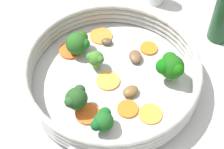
{
  "coord_description": "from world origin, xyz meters",
  "views": [
    {
      "loc": [
        0.09,
        -0.4,
        0.56
      ],
      "look_at": [
        0.0,
        0.0,
        0.03
      ],
      "focal_mm": 60.0,
      "sensor_mm": 36.0,
      "label": 1
    }
  ],
  "objects": [
    {
      "name": "mushroom_piece_1",
      "position": [
        -0.03,
        0.09,
        0.02
      ],
      "size": [
        0.02,
        0.02,
        0.01
      ],
      "primitive_type": "ellipsoid",
      "rotation": [
        0.0,
        0.0,
        3.3
      ],
      "color": "brown",
      "rests_on": "skillet"
    },
    {
      "name": "broccoli_floret_4",
      "position": [
        -0.04,
        -0.08,
        0.04
      ],
      "size": [
        0.04,
        0.04,
        0.05
      ],
      "color": "#8DA36D",
      "rests_on": "skillet"
    },
    {
      "name": "broccoli_floret_2",
      "position": [
        -0.08,
        0.05,
        0.04
      ],
      "size": [
        0.05,
        0.05,
        0.05
      ],
      "color": "#67974F",
      "rests_on": "skillet"
    },
    {
      "name": "skillet_rim_wall",
      "position": [
        0.0,
        0.0,
        0.04
      ],
      "size": [
        0.32,
        0.32,
        0.05
      ],
      "color": "#B6B8B4",
      "rests_on": "skillet"
    },
    {
      "name": "skillet",
      "position": [
        0.0,
        0.0,
        0.01
      ],
      "size": [
        0.31,
        0.31,
        0.01
      ],
      "primitive_type": "cylinder",
      "color": "#B2B5B7",
      "rests_on": "ground_plane"
    },
    {
      "name": "carrot_slice_4",
      "position": [
        -0.05,
        0.1,
        0.01
      ],
      "size": [
        0.06,
        0.06,
        0.0
      ],
      "primitive_type": "cylinder",
      "rotation": [
        0.0,
        0.0,
        2.72
      ],
      "color": "orange",
      "rests_on": "skillet"
    },
    {
      "name": "carrot_slice_3",
      "position": [
        -0.09,
        0.05,
        0.01
      ],
      "size": [
        0.06,
        0.06,
        0.0
      ],
      "primitive_type": "cylinder",
      "rotation": [
        0.0,
        0.0,
        4.18
      ],
      "color": "orange",
      "rests_on": "skillet"
    },
    {
      "name": "broccoli_floret_0",
      "position": [
        0.1,
        0.03,
        0.05
      ],
      "size": [
        0.05,
        0.05,
        0.06
      ],
      "color": "#5D8C55",
      "rests_on": "skillet"
    },
    {
      "name": "carrot_slice_6",
      "position": [
        0.04,
        -0.06,
        0.01
      ],
      "size": [
        0.05,
        0.05,
        0.0
      ],
      "primitive_type": "cylinder",
      "rotation": [
        0.0,
        0.0,
        5.22
      ],
      "color": "orange",
      "rests_on": "skillet"
    },
    {
      "name": "carrot_slice_0",
      "position": [
        -0.01,
        -0.01,
        0.01
      ],
      "size": [
        0.06,
        0.06,
        0.0
      ],
      "primitive_type": "cylinder",
      "rotation": [
        0.0,
        0.0,
        2.8
      ],
      "color": "#F59C3C",
      "rests_on": "skillet"
    },
    {
      "name": "mushroom_piece_2",
      "position": [
        0.04,
        -0.02,
        0.02
      ],
      "size": [
        0.04,
        0.04,
        0.01
      ],
      "primitive_type": "ellipsoid",
      "rotation": [
        0.0,
        0.0,
        3.95
      ],
      "color": "brown",
      "rests_on": "skillet"
    },
    {
      "name": "carrot_slice_2",
      "position": [
        0.05,
        0.09,
        0.01
      ],
      "size": [
        0.04,
        0.04,
        0.0
      ],
      "primitive_type": "cylinder",
      "rotation": [
        0.0,
        0.0,
        6.08
      ],
      "color": "orange",
      "rests_on": "skillet"
    },
    {
      "name": "ground_plane",
      "position": [
        0.0,
        0.0,
        0.0
      ],
      "size": [
        4.0,
        4.0,
        0.0
      ],
      "primitive_type": "plane",
      "color": "#B9BDC0"
    },
    {
      "name": "skillet_rivet_left",
      "position": [
        -0.06,
        -0.14,
        0.02
      ],
      "size": [
        0.01,
        0.01,
        0.01
      ],
      "primitive_type": "sphere",
      "color": "#B6B5B8",
      "rests_on": "skillet"
    },
    {
      "name": "carrot_slice_1",
      "position": [
        -0.02,
        -0.08,
        0.01
      ],
      "size": [
        0.05,
        0.05,
        0.0
      ],
      "primitive_type": "cylinder",
      "rotation": [
        0.0,
        0.0,
        1.38
      ],
      "color": "orange",
      "rests_on": "skillet"
    },
    {
      "name": "broccoli_floret_1",
      "position": [
        -0.04,
        0.02,
        0.04
      ],
      "size": [
        0.03,
        0.03,
        0.04
      ],
      "color": "#6D9756",
      "rests_on": "skillet"
    },
    {
      "name": "carrot_slice_5",
      "position": [
        0.08,
        -0.06,
        0.01
      ],
      "size": [
        0.05,
        0.05,
        0.0
      ],
      "primitive_type": "cylinder",
      "rotation": [
        0.0,
        0.0,
        0.27
      ],
      "color": "orange",
      "rests_on": "skillet"
    },
    {
      "name": "broccoli_floret_3",
      "position": [
        0.01,
        -0.1,
        0.03
      ],
      "size": [
        0.03,
        0.04,
        0.04
      ],
      "color": "#8EAB5E",
      "rests_on": "skillet"
    },
    {
      "name": "mushroom_piece_0",
      "position": [
        0.03,
        0.06,
        0.02
      ],
      "size": [
        0.03,
        0.04,
        0.01
      ],
      "primitive_type": "ellipsoid",
      "rotation": [
        0.0,
        0.0,
        1.91
      ],
      "color": "brown",
      "rests_on": "skillet"
    }
  ]
}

